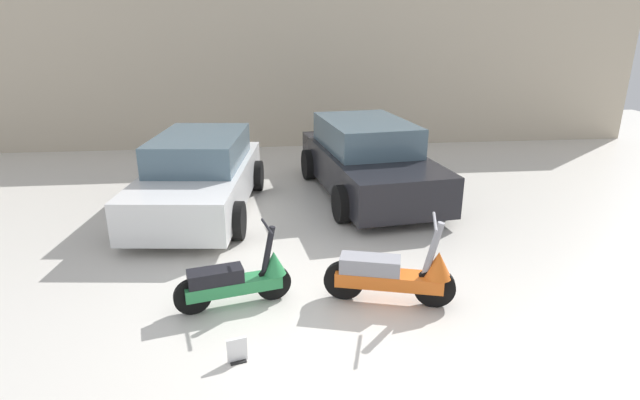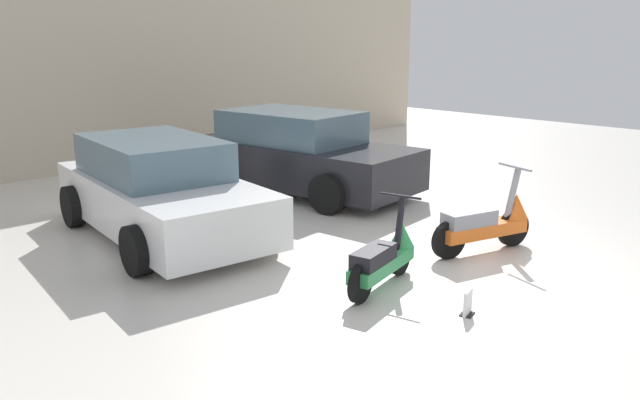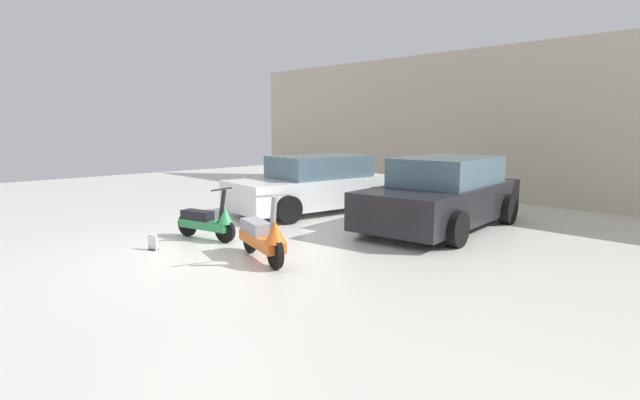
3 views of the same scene
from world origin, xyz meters
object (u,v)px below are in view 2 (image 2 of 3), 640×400
at_px(car_rear_center, 299,153).
at_px(scooter_front_right, 487,222).
at_px(car_rear_left, 160,190).
at_px(scooter_front_left, 384,256).
at_px(placard_near_left_scooter, 468,304).

bearing_deg(car_rear_center, scooter_front_right, -14.29).
bearing_deg(car_rear_center, car_rear_left, -86.17).
bearing_deg(car_rear_left, scooter_front_left, 20.15).
bearing_deg(car_rear_center, scooter_front_left, -37.69).
height_order(scooter_front_right, car_rear_center, car_rear_center).
bearing_deg(car_rear_left, placard_near_left_scooter, 17.24).
relative_size(scooter_front_right, car_rear_center, 0.35).
relative_size(scooter_front_right, car_rear_left, 0.37).
xyz_separation_m(scooter_front_right, placard_near_left_scooter, (-1.83, -0.94, -0.28)).
distance_m(scooter_front_left, scooter_front_right, 1.86).
distance_m(car_rear_center, placard_near_left_scooter, 5.65).
relative_size(scooter_front_right, placard_near_left_scooter, 5.91).
xyz_separation_m(scooter_front_right, car_rear_center, (0.48, 4.19, 0.30)).
xyz_separation_m(scooter_front_left, car_rear_center, (2.34, 4.05, 0.34)).
bearing_deg(scooter_front_right, placard_near_left_scooter, -137.17).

